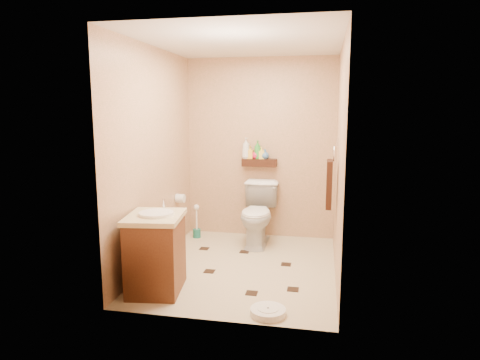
# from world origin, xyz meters

# --- Properties ---
(ground) EXTENTS (2.50, 2.50, 0.00)m
(ground) POSITION_xyz_m (0.00, 0.00, 0.00)
(ground) COLOR #C8BB92
(ground) RESTS_ON ground
(wall_back) EXTENTS (2.00, 0.04, 2.40)m
(wall_back) POSITION_xyz_m (0.00, 1.25, 1.20)
(wall_back) COLOR tan
(wall_back) RESTS_ON ground
(wall_front) EXTENTS (2.00, 0.04, 2.40)m
(wall_front) POSITION_xyz_m (0.00, -1.25, 1.20)
(wall_front) COLOR tan
(wall_front) RESTS_ON ground
(wall_left) EXTENTS (0.04, 2.50, 2.40)m
(wall_left) POSITION_xyz_m (-1.00, 0.00, 1.20)
(wall_left) COLOR tan
(wall_left) RESTS_ON ground
(wall_right) EXTENTS (0.04, 2.50, 2.40)m
(wall_right) POSITION_xyz_m (1.00, 0.00, 1.20)
(wall_right) COLOR tan
(wall_right) RESTS_ON ground
(ceiling) EXTENTS (2.00, 2.50, 0.02)m
(ceiling) POSITION_xyz_m (0.00, 0.00, 2.40)
(ceiling) COLOR silver
(ceiling) RESTS_ON wall_back
(wall_shelf) EXTENTS (0.46, 0.14, 0.10)m
(wall_shelf) POSITION_xyz_m (0.00, 1.17, 1.02)
(wall_shelf) COLOR #341A0E
(wall_shelf) RESTS_ON wall_back
(floor_accents) EXTENTS (1.29, 1.29, 0.01)m
(floor_accents) POSITION_xyz_m (0.05, -0.04, 0.00)
(floor_accents) COLOR black
(floor_accents) RESTS_ON ground
(toilet) EXTENTS (0.44, 0.78, 0.79)m
(toilet) POSITION_xyz_m (0.04, 0.83, 0.40)
(toilet) COLOR white
(toilet) RESTS_ON ground
(vanity) EXTENTS (0.58, 0.68, 0.87)m
(vanity) POSITION_xyz_m (-0.70, -0.77, 0.39)
(vanity) COLOR brown
(vanity) RESTS_ON ground
(bathroom_scale) EXTENTS (0.37, 0.37, 0.06)m
(bathroom_scale) POSITION_xyz_m (0.42, -1.07, 0.03)
(bathroom_scale) COLOR white
(bathroom_scale) RESTS_ON ground
(toilet_brush) EXTENTS (0.11, 0.11, 0.46)m
(toilet_brush) POSITION_xyz_m (-0.82, 0.95, 0.16)
(toilet_brush) COLOR #1A695C
(toilet_brush) RESTS_ON ground
(towel_ring) EXTENTS (0.12, 0.30, 0.76)m
(towel_ring) POSITION_xyz_m (0.91, 0.25, 0.95)
(towel_ring) COLOR silver
(towel_ring) RESTS_ON wall_right
(toilet_paper) EXTENTS (0.12, 0.11, 0.12)m
(toilet_paper) POSITION_xyz_m (-0.94, 0.65, 0.60)
(toilet_paper) COLOR white
(toilet_paper) RESTS_ON wall_left
(bottle_a) EXTENTS (0.15, 0.15, 0.28)m
(bottle_a) POSITION_xyz_m (-0.18, 1.17, 1.21)
(bottle_a) COLOR silver
(bottle_a) RESTS_ON wall_shelf
(bottle_b) EXTENTS (0.08, 0.08, 0.17)m
(bottle_b) POSITION_xyz_m (-0.13, 1.17, 1.16)
(bottle_b) COLOR yellow
(bottle_b) RESTS_ON wall_shelf
(bottle_c) EXTENTS (0.14, 0.14, 0.13)m
(bottle_c) POSITION_xyz_m (-0.05, 1.17, 1.14)
(bottle_c) COLOR #DA1945
(bottle_c) RESTS_ON wall_shelf
(bottle_d) EXTENTS (0.13, 0.13, 0.24)m
(bottle_d) POSITION_xyz_m (-0.03, 1.17, 1.19)
(bottle_d) COLOR green
(bottle_d) RESTS_ON wall_shelf
(bottle_e) EXTENTS (0.09, 0.08, 0.16)m
(bottle_e) POSITION_xyz_m (0.03, 1.17, 1.15)
(bottle_e) COLOR #FFDC54
(bottle_e) RESTS_ON wall_shelf
(bottle_f) EXTENTS (0.10, 0.10, 0.13)m
(bottle_f) POSITION_xyz_m (0.08, 1.17, 1.14)
(bottle_f) COLOR teal
(bottle_f) RESTS_ON wall_shelf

